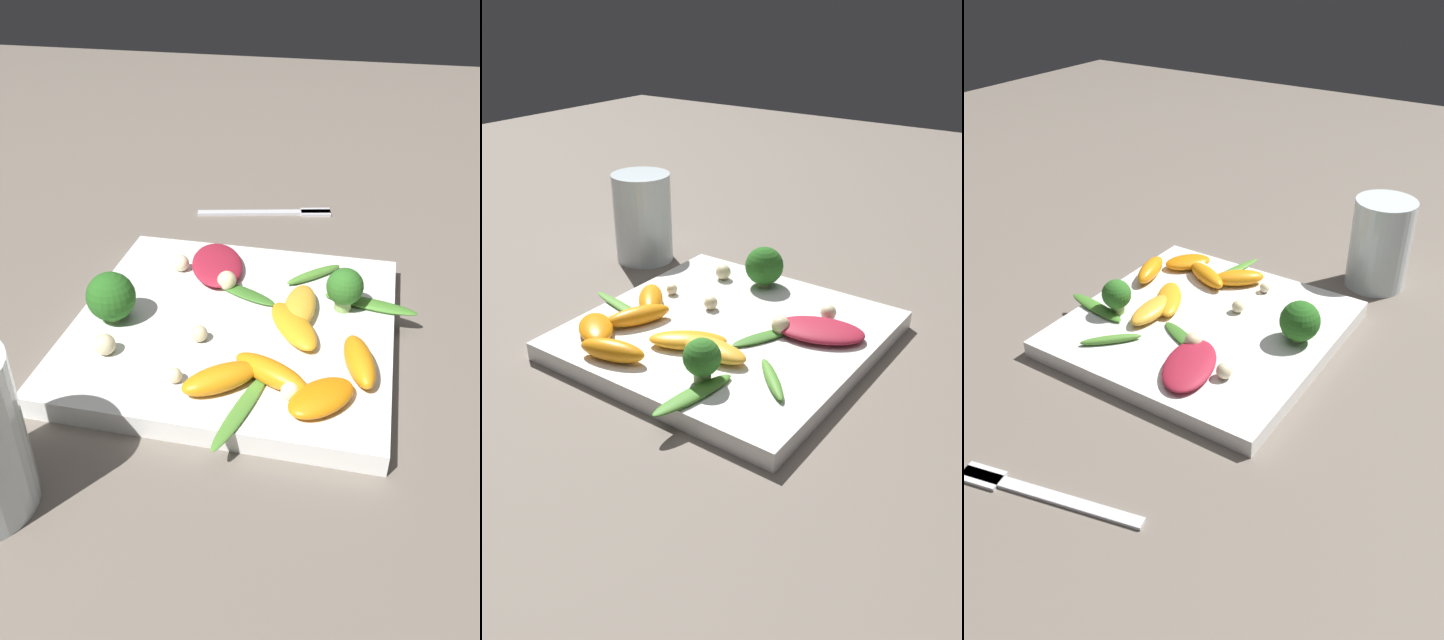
# 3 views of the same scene
# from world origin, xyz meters

# --- Properties ---
(ground_plane) EXTENTS (2.40, 2.40, 0.00)m
(ground_plane) POSITION_xyz_m (0.00, 0.00, 0.00)
(ground_plane) COLOR #6B6056
(plate) EXTENTS (0.28, 0.28, 0.02)m
(plate) POSITION_xyz_m (0.00, 0.00, 0.01)
(plate) COLOR white
(plate) RESTS_ON ground_plane
(drinking_glass) EXTENTS (0.08, 0.08, 0.12)m
(drinking_glass) POSITION_xyz_m (0.12, 0.22, 0.06)
(drinking_glass) COLOR silver
(drinking_glass) RESTS_ON ground_plane
(fork) EXTENTS (0.17, 0.05, 0.01)m
(fork) POSITION_xyz_m (0.00, -0.27, 0.00)
(fork) COLOR silver
(fork) RESTS_ON ground_plane
(radicchio_leaf_0) EXTENTS (0.08, 0.10, 0.01)m
(radicchio_leaf_0) POSITION_xyz_m (0.04, -0.08, 0.03)
(radicchio_leaf_0) COLOR maroon
(radicchio_leaf_0) RESTS_ON plate
(orange_segment_0) EXTENTS (0.03, 0.07, 0.02)m
(orange_segment_0) POSITION_xyz_m (-0.06, -0.02, 0.03)
(orange_segment_0) COLOR #FCAD33
(orange_segment_0) RESTS_ON plate
(orange_segment_1) EXTENTS (0.04, 0.07, 0.02)m
(orange_segment_1) POSITION_xyz_m (-0.11, 0.05, 0.03)
(orange_segment_1) COLOR orange
(orange_segment_1) RESTS_ON plate
(orange_segment_2) EXTENTS (0.06, 0.07, 0.01)m
(orange_segment_2) POSITION_xyz_m (-0.09, 0.10, 0.03)
(orange_segment_2) COLOR orange
(orange_segment_2) RESTS_ON plate
(orange_segment_3) EXTENTS (0.06, 0.08, 0.01)m
(orange_segment_3) POSITION_xyz_m (-0.05, 0.01, 0.03)
(orange_segment_3) COLOR orange
(orange_segment_3) RESTS_ON plate
(orange_segment_4) EXTENTS (0.07, 0.05, 0.02)m
(orange_segment_4) POSITION_xyz_m (-0.05, 0.08, 0.03)
(orange_segment_4) COLOR orange
(orange_segment_4) RESTS_ON plate
(orange_segment_5) EXTENTS (0.07, 0.06, 0.02)m
(orange_segment_5) POSITION_xyz_m (-0.01, 0.09, 0.03)
(orange_segment_5) COLOR orange
(orange_segment_5) RESTS_ON plate
(broccoli_floret_0) EXTENTS (0.04, 0.04, 0.05)m
(broccoli_floret_0) POSITION_xyz_m (0.11, 0.02, 0.04)
(broccoli_floret_0) COLOR #84AD5B
(broccoli_floret_0) RESTS_ON plate
(broccoli_floret_1) EXTENTS (0.03, 0.03, 0.04)m
(broccoli_floret_1) POSITION_xyz_m (-0.09, -0.04, 0.04)
(broccoli_floret_1) COLOR #84AD5B
(broccoli_floret_1) RESTS_ON plate
(arugula_sprig_0) EXTENTS (0.09, 0.03, 0.01)m
(arugula_sprig_0) POSITION_xyz_m (-0.12, -0.05, 0.02)
(arugula_sprig_0) COLOR #47842D
(arugula_sprig_0) RESTS_ON plate
(arugula_sprig_1) EXTENTS (0.07, 0.05, 0.00)m
(arugula_sprig_1) POSITION_xyz_m (0.00, -0.04, 0.02)
(arugula_sprig_1) COLOR #3D7528
(arugula_sprig_1) RESTS_ON plate
(arugula_sprig_2) EXTENTS (0.05, 0.05, 0.01)m
(arugula_sprig_2) POSITION_xyz_m (-0.06, -0.09, 0.02)
(arugula_sprig_2) COLOR #518E33
(arugula_sprig_2) RESTS_ON plate
(arugula_sprig_3) EXTENTS (0.03, 0.10, 0.00)m
(arugula_sprig_3) POSITION_xyz_m (-0.03, 0.12, 0.02)
(arugula_sprig_3) COLOR #518E33
(arugula_sprig_3) RESTS_ON plate
(macadamia_nut_0) EXTENTS (0.01, 0.01, 0.01)m
(macadamia_nut_0) POSITION_xyz_m (0.03, 0.09, 0.03)
(macadamia_nut_0) COLOR beige
(macadamia_nut_0) RESTS_ON plate
(macadamia_nut_1) EXTENTS (0.01, 0.01, 0.01)m
(macadamia_nut_1) POSITION_xyz_m (-0.06, 0.09, 0.03)
(macadamia_nut_1) COLOR beige
(macadamia_nut_1) RESTS_ON plate
(macadamia_nut_2) EXTENTS (0.02, 0.02, 0.02)m
(macadamia_nut_2) POSITION_xyz_m (0.02, -0.05, 0.03)
(macadamia_nut_2) COLOR beige
(macadamia_nut_2) RESTS_ON plate
(macadamia_nut_3) EXTENTS (0.02, 0.02, 0.02)m
(macadamia_nut_3) POSITION_xyz_m (0.09, 0.07, 0.03)
(macadamia_nut_3) COLOR beige
(macadamia_nut_3) RESTS_ON plate
(macadamia_nut_4) EXTENTS (0.01, 0.01, 0.01)m
(macadamia_nut_4) POSITION_xyz_m (0.02, 0.04, 0.03)
(macadamia_nut_4) COLOR beige
(macadamia_nut_4) RESTS_ON plate
(macadamia_nut_5) EXTENTS (0.02, 0.02, 0.02)m
(macadamia_nut_5) POSITION_xyz_m (0.07, -0.08, 0.03)
(macadamia_nut_5) COLOR beige
(macadamia_nut_5) RESTS_ON plate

